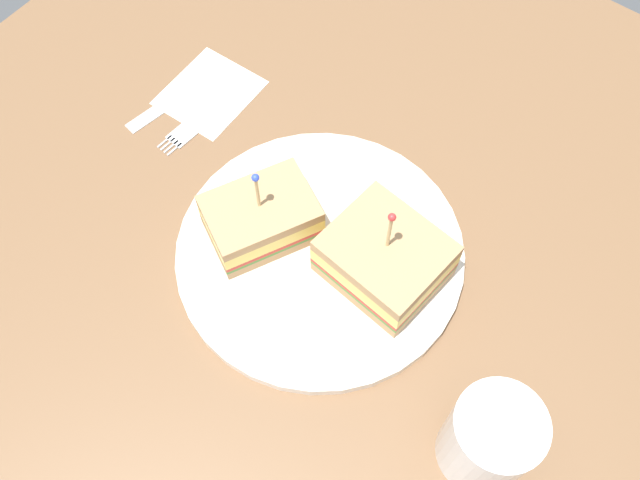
# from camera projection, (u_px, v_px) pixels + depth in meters

# --- Properties ---
(ground_plane) EXTENTS (0.96, 0.96, 0.02)m
(ground_plane) POSITION_uv_depth(u_px,v_px,m) (320.00, 260.00, 0.69)
(ground_plane) COLOR brown
(plate) EXTENTS (0.27, 0.27, 0.01)m
(plate) POSITION_uv_depth(u_px,v_px,m) (320.00, 253.00, 0.68)
(plate) COLOR silver
(plate) RESTS_ON ground_plane
(sandwich_half_front) EXTENTS (0.10, 0.11, 0.10)m
(sandwich_half_front) POSITION_uv_depth(u_px,v_px,m) (385.00, 258.00, 0.64)
(sandwich_half_front) COLOR tan
(sandwich_half_front) RESTS_ON plate
(sandwich_half_back) EXTENTS (0.12, 0.11, 0.10)m
(sandwich_half_back) POSITION_uv_depth(u_px,v_px,m) (261.00, 218.00, 0.66)
(sandwich_half_back) COLOR tan
(sandwich_half_back) RESTS_ON plate
(drink_glass) EXTENTS (0.07, 0.07, 0.09)m
(drink_glass) POSITION_uv_depth(u_px,v_px,m) (488.00, 440.00, 0.56)
(drink_glass) COLOR silver
(drink_glass) RESTS_ON ground_plane
(napkin) EXTENTS (0.10, 0.09, 0.00)m
(napkin) POSITION_uv_depth(u_px,v_px,m) (210.00, 92.00, 0.77)
(napkin) COLOR beige
(napkin) RESTS_ON ground_plane
(fork) EXTENTS (0.12, 0.02, 0.00)m
(fork) POSITION_uv_depth(u_px,v_px,m) (195.00, 124.00, 0.75)
(fork) COLOR silver
(fork) RESTS_ON ground_plane
(knife) EXTENTS (0.13, 0.03, 0.00)m
(knife) POSITION_uv_depth(u_px,v_px,m) (173.00, 99.00, 0.77)
(knife) COLOR silver
(knife) RESTS_ON ground_plane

